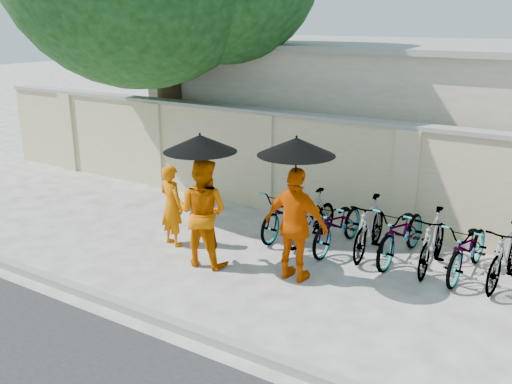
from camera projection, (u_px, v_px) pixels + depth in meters
The scene contains 17 objects.
ground at pixel (216, 271), 9.09m from camera, with size 80.00×80.00×0.00m, color silver.
kerb at pixel (141, 313), 7.70m from camera, with size 40.00×0.16×0.12m, color gray.
compound_wall at pixel (357, 175), 10.86m from camera, with size 20.00×0.30×2.00m, color beige.
building_behind at pixel (463, 120), 13.22m from camera, with size 14.00×6.00×3.20m, color beige.
monk_left at pixel (172, 205), 9.97m from camera, with size 0.53×0.35×1.46m, color #CD6000.
monk_center at pixel (203, 212), 9.12m from camera, with size 0.87×0.68×1.79m, color #D75F00.
parasol_center at pixel (200, 143), 8.70m from camera, with size 1.14×1.14×1.16m.
monk_right at pixel (296, 225), 8.57m from camera, with size 1.04×0.43×1.78m, color #E05100.
parasol_right at pixel (296, 146), 8.13m from camera, with size 1.14×1.14×1.24m.
bike_0 at pixel (287, 212), 10.48m from camera, with size 0.60×1.73×0.91m, color slate.
bike_1 at pixel (311, 217), 10.14m from camera, with size 0.45×1.58×0.95m, color slate.
bike_2 at pixel (339, 224), 9.85m from camera, with size 0.60×1.73×0.91m, color slate.
bike_3 at pixel (369, 227), 9.62m from camera, with size 0.47×1.65×0.99m, color slate.
bike_4 at pixel (402, 232), 9.40m from camera, with size 0.64×1.84×0.97m, color slate.
bike_5 at pixel (433, 241), 9.03m from camera, with size 0.46×1.62×0.97m, color slate.
bike_6 at pixel (469, 248), 8.83m from camera, with size 0.60×1.73×0.91m, color slate.
bike_7 at pixel (505, 254), 8.51m from camera, with size 0.46×1.63×0.98m, color slate.
Camera 1 is at (5.03, -6.66, 3.89)m, focal length 40.00 mm.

